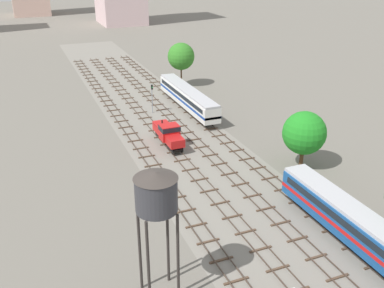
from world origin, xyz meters
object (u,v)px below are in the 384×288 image
passenger_coach_centre_midfar (188,96)px  signal_post_nearest (152,95)px  shunter_loco_left_mid (168,133)px  water_tower (156,195)px  passenger_coach_centre_near (362,229)px

passenger_coach_centre_midfar → signal_post_nearest: size_ratio=4.18×
shunter_loco_left_mid → water_tower: water_tower is taller
shunter_loco_left_mid → signal_post_nearest: signal_post_nearest is taller
water_tower → signal_post_nearest: water_tower is taller
shunter_loco_left_mid → signal_post_nearest: 14.85m
shunter_loco_left_mid → passenger_coach_centre_midfar: size_ratio=0.38×
shunter_loco_left_mid → passenger_coach_centre_near: bearing=-74.5°
water_tower → signal_post_nearest: bearing=73.3°
passenger_coach_centre_midfar → shunter_loco_left_mid: bearing=-121.8°
passenger_coach_centre_near → passenger_coach_centre_midfar: size_ratio=1.00×
passenger_coach_centre_near → signal_post_nearest: bearing=98.0°
passenger_coach_centre_midfar → passenger_coach_centre_near: bearing=-90.0°
signal_post_nearest → passenger_coach_centre_near: bearing=-82.0°
shunter_loco_left_mid → passenger_coach_centre_midfar: bearing=58.2°
shunter_loco_left_mid → water_tower: size_ratio=0.74×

